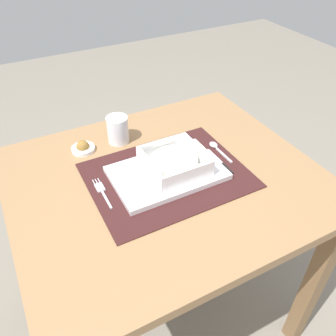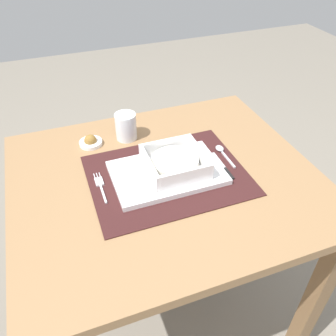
{
  "view_description": "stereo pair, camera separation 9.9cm",
  "coord_description": "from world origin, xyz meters",
  "px_view_note": "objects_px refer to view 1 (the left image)",
  "views": [
    {
      "loc": [
        -0.35,
        -0.68,
        1.36
      ],
      "look_at": [
        0.01,
        -0.0,
        0.74
      ],
      "focal_mm": 37.57,
      "sensor_mm": 36.0,
      "label": 1
    },
    {
      "loc": [
        -0.26,
        -0.72,
        1.36
      ],
      "look_at": [
        0.01,
        -0.0,
        0.74
      ],
      "focal_mm": 37.57,
      "sensor_mm": 36.0,
      "label": 2
    }
  ],
  "objects_px": {
    "dining_table": "(165,203)",
    "drinking_glass": "(118,131)",
    "porridge_bowl": "(174,163)",
    "condiment_saucer": "(83,148)",
    "spoon": "(216,147)",
    "fork": "(102,191)",
    "butter_knife": "(221,163)"
  },
  "relations": [
    {
      "from": "butter_knife",
      "to": "drinking_glass",
      "type": "bearing_deg",
      "value": 129.41
    },
    {
      "from": "porridge_bowl",
      "to": "fork",
      "type": "height_order",
      "value": "porridge_bowl"
    },
    {
      "from": "dining_table",
      "to": "fork",
      "type": "distance_m",
      "value": 0.22
    },
    {
      "from": "porridge_bowl",
      "to": "drinking_glass",
      "type": "xyz_separation_m",
      "value": [
        -0.08,
        0.23,
        -0.0
      ]
    },
    {
      "from": "fork",
      "to": "drinking_glass",
      "type": "bearing_deg",
      "value": 60.15
    },
    {
      "from": "dining_table",
      "to": "porridge_bowl",
      "type": "relative_size",
      "value": 5.33
    },
    {
      "from": "porridge_bowl",
      "to": "condiment_saucer",
      "type": "height_order",
      "value": "porridge_bowl"
    },
    {
      "from": "dining_table",
      "to": "fork",
      "type": "xyz_separation_m",
      "value": [
        -0.18,
        0.02,
        0.11
      ]
    },
    {
      "from": "butter_knife",
      "to": "condiment_saucer",
      "type": "height_order",
      "value": "condiment_saucer"
    },
    {
      "from": "condiment_saucer",
      "to": "fork",
      "type": "bearing_deg",
      "value": -93.63
    },
    {
      "from": "butter_knife",
      "to": "drinking_glass",
      "type": "relative_size",
      "value": 1.5
    },
    {
      "from": "condiment_saucer",
      "to": "porridge_bowl",
      "type": "bearing_deg",
      "value": -49.35
    },
    {
      "from": "dining_table",
      "to": "spoon",
      "type": "distance_m",
      "value": 0.24
    },
    {
      "from": "fork",
      "to": "spoon",
      "type": "distance_m",
      "value": 0.39
    },
    {
      "from": "butter_knife",
      "to": "porridge_bowl",
      "type": "bearing_deg",
      "value": 167.4
    },
    {
      "from": "porridge_bowl",
      "to": "condiment_saucer",
      "type": "relative_size",
      "value": 2.23
    },
    {
      "from": "porridge_bowl",
      "to": "dining_table",
      "type": "bearing_deg",
      "value": 179.18
    },
    {
      "from": "dining_table",
      "to": "spoon",
      "type": "relative_size",
      "value": 7.53
    },
    {
      "from": "porridge_bowl",
      "to": "spoon",
      "type": "height_order",
      "value": "porridge_bowl"
    },
    {
      "from": "porridge_bowl",
      "to": "drinking_glass",
      "type": "height_order",
      "value": "drinking_glass"
    },
    {
      "from": "porridge_bowl",
      "to": "butter_knife",
      "type": "bearing_deg",
      "value": -11.16
    },
    {
      "from": "spoon",
      "to": "drinking_glass",
      "type": "bearing_deg",
      "value": 142.38
    },
    {
      "from": "dining_table",
      "to": "fork",
      "type": "relative_size",
      "value": 6.67
    },
    {
      "from": "porridge_bowl",
      "to": "condiment_saucer",
      "type": "xyz_separation_m",
      "value": [
        -0.2,
        0.23,
        -0.03
      ]
    },
    {
      "from": "dining_table",
      "to": "drinking_glass",
      "type": "relative_size",
      "value": 9.88
    },
    {
      "from": "spoon",
      "to": "drinking_glass",
      "type": "height_order",
      "value": "drinking_glass"
    },
    {
      "from": "drinking_glass",
      "to": "condiment_saucer",
      "type": "xyz_separation_m",
      "value": [
        -0.12,
        0.0,
        -0.03
      ]
    },
    {
      "from": "fork",
      "to": "butter_knife",
      "type": "relative_size",
      "value": 0.99
    },
    {
      "from": "porridge_bowl",
      "to": "condiment_saucer",
      "type": "bearing_deg",
      "value": 130.65
    },
    {
      "from": "butter_knife",
      "to": "condiment_saucer",
      "type": "xyz_separation_m",
      "value": [
        -0.34,
        0.26,
        0.0
      ]
    },
    {
      "from": "drinking_glass",
      "to": "condiment_saucer",
      "type": "distance_m",
      "value": 0.12
    },
    {
      "from": "drinking_glass",
      "to": "condiment_saucer",
      "type": "bearing_deg",
      "value": 178.85
    }
  ]
}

